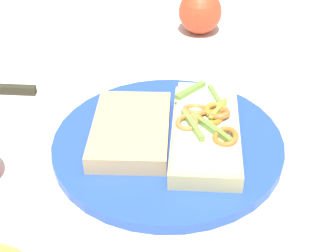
{
  "coord_description": "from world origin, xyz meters",
  "views": [
    {
      "loc": [
        -0.04,
        0.47,
        0.38
      ],
      "look_at": [
        0.0,
        0.0,
        0.03
      ],
      "focal_mm": 51.33,
      "sensor_mm": 36.0,
      "label": 1
    }
  ],
  "objects_px": {
    "plate": "(168,143)",
    "knife": "(4,90)",
    "bread_slice_side": "(131,130)",
    "apple_3": "(200,12)",
    "sandwich": "(206,129)"
  },
  "relations": [
    {
      "from": "plate",
      "to": "knife",
      "type": "relative_size",
      "value": 2.14
    },
    {
      "from": "plate",
      "to": "bread_slice_side",
      "type": "bearing_deg",
      "value": 0.74
    },
    {
      "from": "apple_3",
      "to": "knife",
      "type": "height_order",
      "value": "apple_3"
    },
    {
      "from": "sandwich",
      "to": "knife",
      "type": "bearing_deg",
      "value": -110.83
    },
    {
      "from": "knife",
      "to": "apple_3",
      "type": "bearing_deg",
      "value": -140.9
    },
    {
      "from": "apple_3",
      "to": "knife",
      "type": "distance_m",
      "value": 0.37
    },
    {
      "from": "bread_slice_side",
      "to": "plate",
      "type": "bearing_deg",
      "value": 88.3
    },
    {
      "from": "sandwich",
      "to": "apple_3",
      "type": "bearing_deg",
      "value": -178.18
    },
    {
      "from": "bread_slice_side",
      "to": "apple_3",
      "type": "relative_size",
      "value": 1.84
    },
    {
      "from": "bread_slice_side",
      "to": "knife",
      "type": "relative_size",
      "value": 1.06
    },
    {
      "from": "bread_slice_side",
      "to": "apple_3",
      "type": "height_order",
      "value": "apple_3"
    },
    {
      "from": "knife",
      "to": "plate",
      "type": "bearing_deg",
      "value": 156.25
    },
    {
      "from": "sandwich",
      "to": "apple_3",
      "type": "height_order",
      "value": "apple_3"
    },
    {
      "from": "bread_slice_side",
      "to": "apple_3",
      "type": "bearing_deg",
      "value": 164.79
    },
    {
      "from": "apple_3",
      "to": "knife",
      "type": "bearing_deg",
      "value": 39.3
    }
  ]
}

